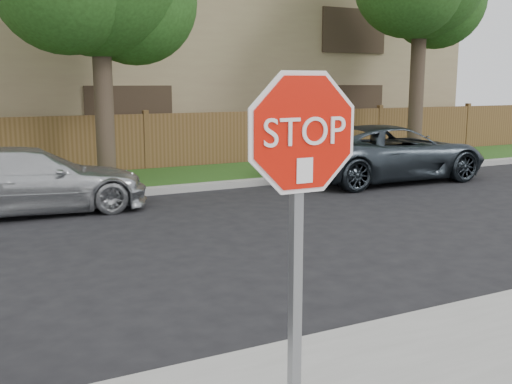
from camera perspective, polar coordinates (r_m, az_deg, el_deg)
far_curb at (r=12.88m, az=-23.20°, el=-1.04°), size 70.00×0.30×0.15m
stop_sign at (r=3.57m, az=4.26°, el=0.55°), size 1.01×0.13×2.55m
sedan_right at (r=12.02m, az=-20.71°, el=1.05°), size 4.40×1.98×1.25m
sedan_far_right at (r=15.43m, az=12.63°, el=3.67°), size 5.10×2.45×1.40m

